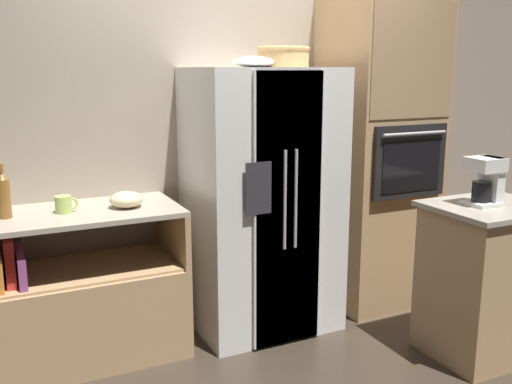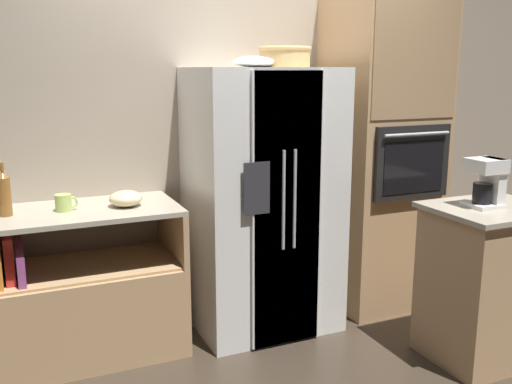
{
  "view_description": "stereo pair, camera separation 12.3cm",
  "coord_description": "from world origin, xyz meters",
  "views": [
    {
      "loc": [
        -1.48,
        -3.31,
        1.76
      ],
      "look_at": [
        0.09,
        -0.05,
        0.97
      ],
      "focal_mm": 40.0,
      "sensor_mm": 36.0,
      "label": 1
    },
    {
      "loc": [
        -1.37,
        -3.36,
        1.76
      ],
      "look_at": [
        0.09,
        -0.05,
        0.97
      ],
      "focal_mm": 40.0,
      "sensor_mm": 36.0,
      "label": 2
    }
  ],
  "objects": [
    {
      "name": "ground_plane",
      "position": [
        0.0,
        0.0,
        0.0
      ],
      "size": [
        20.0,
        20.0,
        0.0
      ],
      "primitive_type": "plane",
      "color": "#382D23"
    },
    {
      "name": "wall_back",
      "position": [
        0.0,
        0.43,
        1.4
      ],
      "size": [
        12.0,
        0.06,
        2.8
      ],
      "color": "tan",
      "rests_on": "ground_plane"
    },
    {
      "name": "counter_left",
      "position": [
        -1.07,
        0.08,
        0.35
      ],
      "size": [
        1.27,
        0.63,
        0.93
      ],
      "color": "tan",
      "rests_on": "ground_plane"
    },
    {
      "name": "refrigerator",
      "position": [
        0.18,
        0.03,
        0.88
      ],
      "size": [
        0.94,
        0.76,
        1.76
      ],
      "color": "white",
      "rests_on": "ground_plane"
    },
    {
      "name": "wall_oven",
      "position": [
        1.15,
        0.06,
        1.12
      ],
      "size": [
        0.73,
        0.74,
        2.24
      ],
      "color": "tan",
      "rests_on": "ground_plane"
    },
    {
      "name": "island_counter",
      "position": [
        1.23,
        -0.94,
        0.48
      ],
      "size": [
        0.71,
        0.59,
        0.96
      ],
      "color": "tan",
      "rests_on": "ground_plane"
    },
    {
      "name": "wicker_basket",
      "position": [
        0.36,
        0.08,
        1.83
      ],
      "size": [
        0.35,
        0.35,
        0.13
      ],
      "color": "tan",
      "rests_on": "refrigerator"
    },
    {
      "name": "fruit_bowl",
      "position": [
        0.1,
        0.0,
        1.8
      ],
      "size": [
        0.26,
        0.26,
        0.07
      ],
      "color": "white",
      "rests_on": "refrigerator"
    },
    {
      "name": "bottle_tall",
      "position": [
        -1.4,
        0.09,
        1.07
      ],
      "size": [
        0.07,
        0.07,
        0.31
      ],
      "color": "brown",
      "rests_on": "counter_left"
    },
    {
      "name": "mug",
      "position": [
        -1.09,
        0.07,
        0.98
      ],
      "size": [
        0.13,
        0.09,
        0.1
      ],
      "color": "#B2D166",
      "rests_on": "counter_left"
    },
    {
      "name": "mixing_bowl",
      "position": [
        -0.73,
        0.05,
        0.98
      ],
      "size": [
        0.2,
        0.2,
        0.1
      ],
      "color": "beige",
      "rests_on": "counter_left"
    },
    {
      "name": "coffee_maker",
      "position": [
        1.18,
        -0.93,
        1.11
      ],
      "size": [
        0.19,
        0.18,
        0.29
      ],
      "color": "white",
      "rests_on": "island_counter"
    }
  ]
}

